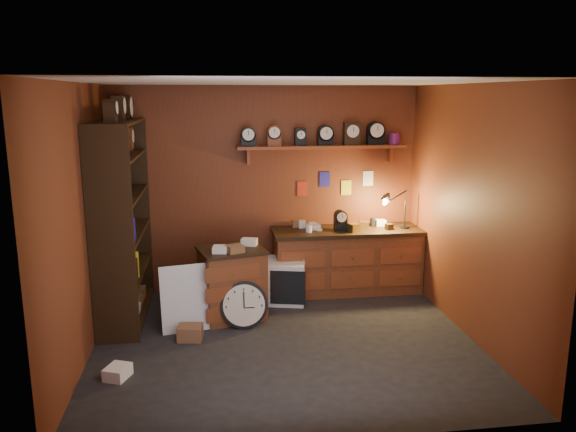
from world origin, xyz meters
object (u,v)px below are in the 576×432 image
(workbench, at_px, (347,257))
(low_cabinet, at_px, (232,281))
(shelving_unit, at_px, (119,213))
(big_round_clock, at_px, (244,305))

(workbench, distance_m, low_cabinet, 1.71)
(shelving_unit, distance_m, big_round_clock, 1.78)
(big_round_clock, bearing_deg, workbench, 35.40)
(shelving_unit, bearing_deg, workbench, 9.94)
(shelving_unit, distance_m, workbench, 2.97)
(shelving_unit, distance_m, low_cabinet, 1.52)
(low_cabinet, height_order, big_round_clock, low_cabinet)
(shelving_unit, xyz_separation_m, big_round_clock, (1.38, -0.53, -0.99))
(workbench, bearing_deg, shelving_unit, -170.06)
(low_cabinet, relative_size, big_round_clock, 1.72)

